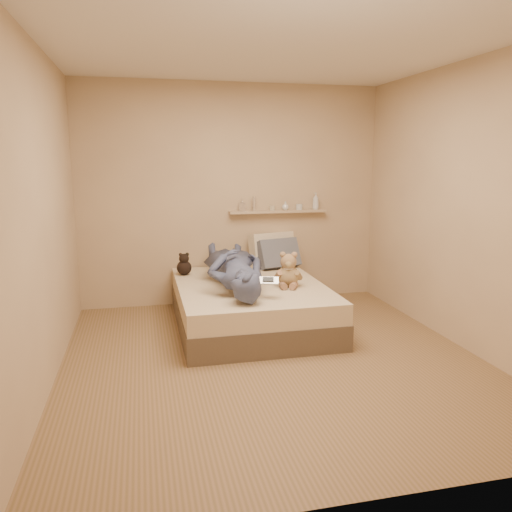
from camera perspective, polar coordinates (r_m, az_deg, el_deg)
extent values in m
plane|color=#896647|center=(4.48, 1.91, -11.68)|extent=(3.80, 3.80, 0.00)
plane|color=silver|center=(4.22, 2.16, 22.94)|extent=(3.80, 3.80, 0.00)
plane|color=#C9AD88|center=(6.00, -2.70, 6.94)|extent=(3.60, 0.00, 3.60)
plane|color=#C9AD88|center=(2.39, 13.90, 0.29)|extent=(3.60, 0.00, 3.60)
plane|color=#C9AD88|center=(4.08, -23.28, 4.09)|extent=(0.00, 3.80, 3.80)
plane|color=#C9AD88|center=(4.93, 22.75, 5.19)|extent=(0.00, 3.80, 3.80)
cube|color=brown|center=(5.28, -0.69, -6.63)|extent=(1.50, 1.90, 0.25)
cube|color=beige|center=(5.22, -0.69, -4.27)|extent=(1.48, 1.88, 0.20)
cube|color=silver|center=(4.62, 1.40, -2.84)|extent=(0.21, 0.13, 0.07)
cube|color=black|center=(4.61, 1.40, -2.66)|extent=(0.11, 0.07, 0.03)
sphere|color=#A38759|center=(5.08, 3.72, -2.27)|extent=(0.22, 0.22, 0.22)
sphere|color=#998054|center=(5.03, 3.74, -0.66)|extent=(0.16, 0.16, 0.16)
sphere|color=#997354|center=(5.02, 3.09, 0.15)|extent=(0.06, 0.06, 0.06)
sphere|color=tan|center=(5.02, 4.41, 0.14)|extent=(0.06, 0.06, 0.06)
sphere|color=#937B51|center=(4.96, 3.73, -1.00)|extent=(0.07, 0.07, 0.07)
cylinder|color=#A47957|center=(5.05, 2.57, -2.17)|extent=(0.06, 0.14, 0.12)
cylinder|color=olive|center=(5.05, 4.87, -2.20)|extent=(0.13, 0.15, 0.12)
cylinder|color=#8C654B|center=(5.01, 3.10, -3.37)|extent=(0.08, 0.15, 0.07)
cylinder|color=#9A6D52|center=(5.01, 4.31, -3.39)|extent=(0.13, 0.16, 0.07)
cylinder|color=beige|center=(5.05, 3.73, -1.41)|extent=(0.14, 0.14, 0.02)
sphere|color=black|center=(5.63, -8.21, -1.33)|extent=(0.17, 0.17, 0.17)
sphere|color=black|center=(5.60, -8.23, -0.29)|extent=(0.11, 0.11, 0.11)
sphere|color=black|center=(5.59, -8.62, 0.15)|extent=(0.04, 0.04, 0.04)
sphere|color=black|center=(5.59, -7.87, 0.19)|extent=(0.04, 0.04, 0.04)
cube|color=#F5E3C2|center=(6.05, 1.84, 0.77)|extent=(0.59, 0.37, 0.42)
cube|color=slate|center=(5.93, 2.59, 0.26)|extent=(0.55, 0.39, 0.37)
imported|color=#484E72|center=(5.10, -2.56, -1.22)|extent=(0.66, 1.66, 0.39)
cube|color=tan|center=(6.08, 2.54, 5.11)|extent=(1.20, 0.12, 0.03)
imported|color=silver|center=(5.97, -1.59, 5.83)|extent=(0.08, 0.08, 0.14)
cylinder|color=white|center=(6.00, -0.23, 5.99)|extent=(0.04, 0.04, 0.17)
cylinder|color=beige|center=(6.06, 1.87, 5.51)|extent=(0.07, 0.07, 0.06)
imported|color=silver|center=(6.10, 3.37, 5.75)|extent=(0.11, 0.11, 0.10)
cylinder|color=silver|center=(6.15, 4.96, 5.61)|extent=(0.08, 0.08, 0.07)
imported|color=silver|center=(6.22, 6.84, 6.26)|extent=(0.10, 0.10, 0.21)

